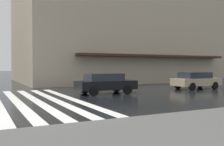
# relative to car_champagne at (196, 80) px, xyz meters

# --- Properties ---
(ground_plane) EXTENTS (220.00, 220.00, 0.00)m
(ground_plane) POSITION_rel_car_champagne_xyz_m (-5.50, 13.76, -0.76)
(ground_plane) COLOR black
(zebra_crossing) EXTENTS (13.00, 7.50, 0.01)m
(zebra_crossing) POSITION_rel_car_champagne_xyz_m (-1.50, 14.81, -0.75)
(zebra_crossing) COLOR silver
(zebra_crossing) RESTS_ON ground_plane
(haussmann_block_corner) EXTENTS (18.60, 25.73, 22.27)m
(haussmann_block_corner) POSITION_rel_car_champagne_xyz_m (15.70, -0.85, 10.14)
(haussmann_block_corner) COLOR tan
(haussmann_block_corner) RESTS_ON ground_plane
(car_champagne) EXTENTS (1.85, 4.10, 1.41)m
(car_champagne) POSITION_rel_car_champagne_xyz_m (0.00, 0.00, 0.00)
(car_champagne) COLOR tan
(car_champagne) RESTS_ON ground_plane
(car_black) EXTENTS (1.85, 4.10, 1.41)m
(car_black) POSITION_rel_car_champagne_xyz_m (0.00, 8.36, 0.00)
(car_black) COLOR black
(car_black) RESTS_ON ground_plane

